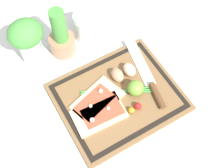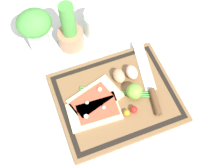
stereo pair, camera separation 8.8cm
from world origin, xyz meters
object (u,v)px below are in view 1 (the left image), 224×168
object	(u,v)px
egg_pink	(129,70)
herb_pot	(62,38)
pizza_slice_far	(97,101)
egg_brown	(117,75)
lime	(136,88)
cherry_tomato_yellow	(131,110)
herb_glass	(27,39)
knife	(151,83)
pizza_slice_near	(100,114)
cherry_tomato_red	(138,106)
sauce_jar	(86,27)

from	to	relation	value
egg_pink	herb_pot	xyz separation A→B (m)	(-0.16, 0.23, 0.04)
pizza_slice_far	egg_brown	size ratio (longest dim) A/B	3.44
pizza_slice_far	egg_pink	xyz separation A→B (m)	(0.16, 0.04, 0.02)
egg_brown	lime	distance (m)	0.09
herb_pot	cherry_tomato_yellow	bearing A→B (deg)	-77.54
egg_brown	egg_pink	size ratio (longest dim) A/B	1.00
pizza_slice_far	cherry_tomato_yellow	bearing A→B (deg)	-48.47
herb_glass	pizza_slice_far	bearing A→B (deg)	-68.54
pizza_slice_far	knife	world-z (taller)	pizza_slice_far
pizza_slice_far	herb_glass	world-z (taller)	herb_glass
pizza_slice_near	cherry_tomato_yellow	bearing A→B (deg)	-25.40
egg_pink	lime	bearing A→B (deg)	-107.02
egg_pink	herb_pot	distance (m)	0.28
herb_pot	herb_glass	distance (m)	0.13
lime	herb_pot	world-z (taller)	herb_pot
egg_brown	lime	world-z (taller)	lime
lime	herb_pot	distance (m)	0.33
cherry_tomato_red	cherry_tomato_yellow	distance (m)	0.03
egg_pink	herb_glass	xyz separation A→B (m)	(-0.27, 0.25, 0.08)
egg_pink	lime	world-z (taller)	lime
lime	pizza_slice_near	bearing A→B (deg)	-175.70
herb_pot	herb_glass	size ratio (longest dim) A/B	1.04
egg_brown	knife	bearing A→B (deg)	-42.13
egg_pink	sauce_jar	xyz separation A→B (m)	(-0.05, 0.25, 0.01)
pizza_slice_far	egg_pink	size ratio (longest dim) A/B	3.44
herb_pot	sauce_jar	size ratio (longest dim) A/B	1.88
egg_brown	cherry_tomato_yellow	bearing A→B (deg)	-101.37
lime	herb_pot	xyz separation A→B (m)	(-0.13, 0.31, 0.03)
pizza_slice_far	lime	distance (m)	0.14
cherry_tomato_yellow	sauce_jar	world-z (taller)	sauce_jar
pizza_slice_near	herb_glass	size ratio (longest dim) A/B	0.89
egg_brown	herb_pot	world-z (taller)	herb_pot
lime	sauce_jar	size ratio (longest dim) A/B	0.50
egg_brown	cherry_tomato_red	world-z (taller)	egg_brown
pizza_slice_far	cherry_tomato_red	distance (m)	0.14
pizza_slice_far	egg_pink	world-z (taller)	egg_pink
pizza_slice_far	egg_brown	bearing A→B (deg)	22.90
cherry_tomato_red	herb_glass	distance (m)	0.45
egg_brown	cherry_tomato_red	xyz separation A→B (m)	(-0.00, -0.14, -0.01)
pizza_slice_far	egg_brown	xyz separation A→B (m)	(0.11, 0.05, 0.02)
knife	herb_glass	size ratio (longest dim) A/B	1.56
pizza_slice_far	herb_glass	xyz separation A→B (m)	(-0.11, 0.29, 0.10)
pizza_slice_near	pizza_slice_far	xyz separation A→B (m)	(0.02, 0.05, 0.00)
knife	lime	distance (m)	0.07
lime	sauce_jar	world-z (taller)	sauce_jar
egg_pink	cherry_tomato_red	xyz separation A→B (m)	(-0.05, -0.14, -0.01)
herb_pot	egg_brown	bearing A→B (deg)	-64.16
cherry_tomato_red	cherry_tomato_yellow	size ratio (longest dim) A/B	1.11
lime	cherry_tomato_yellow	bearing A→B (deg)	-132.10
lime	pizza_slice_far	bearing A→B (deg)	165.34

